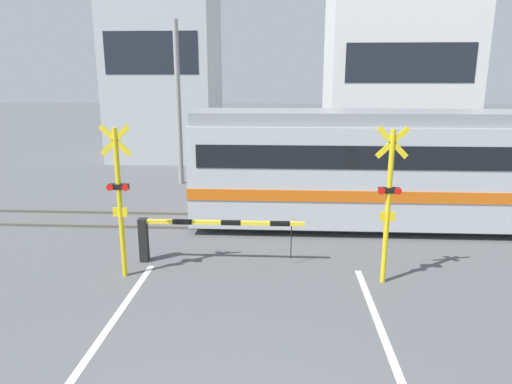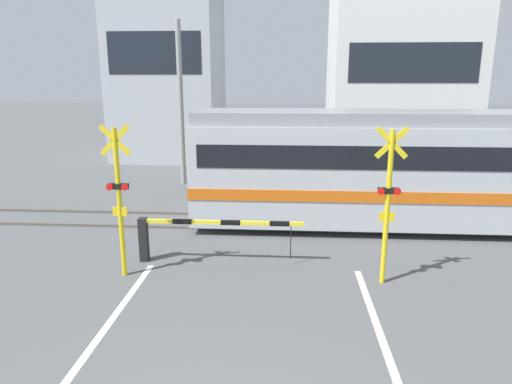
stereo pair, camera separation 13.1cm
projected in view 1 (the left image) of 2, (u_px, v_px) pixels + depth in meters
The scene contains 11 objects.
rail_track_near at pixel (259, 229), 13.51m from camera, with size 50.00×0.10×0.08m.
rail_track_far at pixel (261, 215), 14.90m from camera, with size 50.00×0.10×0.08m.
commuter_train at pixel (434, 166), 13.48m from camera, with size 14.30×2.75×3.46m.
crossing_barrier_near at pixel (186, 231), 10.99m from camera, with size 4.00×0.20×1.09m.
crossing_barrier_far at pixel (309, 179), 16.67m from camera, with size 4.00×0.20×1.09m.
crossing_signal_left at pixel (119, 195), 9.95m from camera, with size 0.68×0.15×3.44m.
crossing_signal_right at pixel (388, 199), 9.63m from camera, with size 0.68×0.15×3.44m.
pedestrian at pixel (288, 157), 20.55m from camera, with size 0.38×0.22×1.62m.
building_left_of_street at pixel (165, 65), 24.97m from camera, with size 5.55×5.37×10.16m.
building_right_of_street at pixel (396, 73), 24.39m from camera, with size 7.29×5.37×9.26m.
utility_pole_streetside at pixel (178, 105), 18.77m from camera, with size 0.22×0.22×6.65m.
Camera 1 is at (0.63, -3.47, 4.37)m, focal length 32.00 mm.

